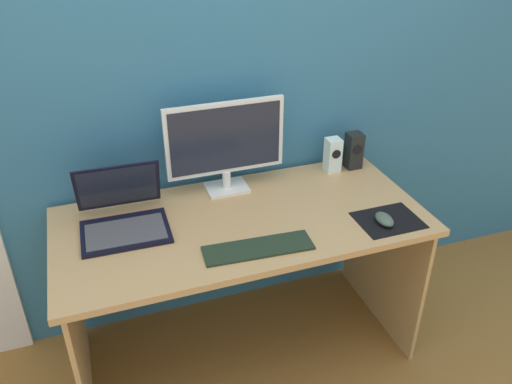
{
  "coord_description": "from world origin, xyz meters",
  "views": [
    {
      "loc": [
        -0.52,
        -1.66,
        1.87
      ],
      "look_at": [
        0.05,
        -0.02,
        0.85
      ],
      "focal_mm": 36.49,
      "sensor_mm": 36.0,
      "label": 1
    }
  ],
  "objects_px": {
    "laptop": "(123,216)",
    "speaker_right": "(354,150)",
    "mouse": "(384,219)",
    "speaker_near_monitor": "(333,155)",
    "monitor": "(225,143)",
    "keyboard_external": "(258,248)"
  },
  "relations": [
    {
      "from": "speaker_right",
      "to": "laptop",
      "type": "bearing_deg",
      "value": -171.91
    },
    {
      "from": "monitor",
      "to": "speaker_near_monitor",
      "type": "distance_m",
      "value": 0.53
    },
    {
      "from": "monitor",
      "to": "laptop",
      "type": "xyz_separation_m",
      "value": [
        -0.46,
        -0.15,
        -0.17
      ]
    },
    {
      "from": "monitor",
      "to": "speaker_right",
      "type": "height_order",
      "value": "monitor"
    },
    {
      "from": "laptop",
      "to": "keyboard_external",
      "type": "height_order",
      "value": "laptop"
    },
    {
      "from": "speaker_near_monitor",
      "to": "mouse",
      "type": "height_order",
      "value": "speaker_near_monitor"
    },
    {
      "from": "monitor",
      "to": "speaker_near_monitor",
      "type": "height_order",
      "value": "monitor"
    },
    {
      "from": "monitor",
      "to": "speaker_right",
      "type": "distance_m",
      "value": 0.64
    },
    {
      "from": "monitor",
      "to": "speaker_right",
      "type": "xyz_separation_m",
      "value": [
        0.62,
        0.01,
        -0.13
      ]
    },
    {
      "from": "laptop",
      "to": "mouse",
      "type": "relative_size",
      "value": 3.39
    },
    {
      "from": "laptop",
      "to": "keyboard_external",
      "type": "distance_m",
      "value": 0.55
    },
    {
      "from": "speaker_near_monitor",
      "to": "laptop",
      "type": "distance_m",
      "value": 0.99
    },
    {
      "from": "speaker_right",
      "to": "laptop",
      "type": "distance_m",
      "value": 1.1
    },
    {
      "from": "laptop",
      "to": "speaker_right",
      "type": "bearing_deg",
      "value": 8.09
    },
    {
      "from": "speaker_near_monitor",
      "to": "keyboard_external",
      "type": "xyz_separation_m",
      "value": [
        -0.53,
        -0.47,
        -0.08
      ]
    },
    {
      "from": "speaker_near_monitor",
      "to": "laptop",
      "type": "bearing_deg",
      "value": -171.03
    },
    {
      "from": "speaker_right",
      "to": "speaker_near_monitor",
      "type": "bearing_deg",
      "value": 180.0
    },
    {
      "from": "speaker_near_monitor",
      "to": "mouse",
      "type": "relative_size",
      "value": 1.61
    },
    {
      "from": "keyboard_external",
      "to": "monitor",
      "type": "bearing_deg",
      "value": 91.54
    },
    {
      "from": "laptop",
      "to": "speaker_near_monitor",
      "type": "bearing_deg",
      "value": 8.97
    },
    {
      "from": "speaker_right",
      "to": "speaker_near_monitor",
      "type": "height_order",
      "value": "speaker_right"
    },
    {
      "from": "laptop",
      "to": "mouse",
      "type": "bearing_deg",
      "value": -18.3
    }
  ]
}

